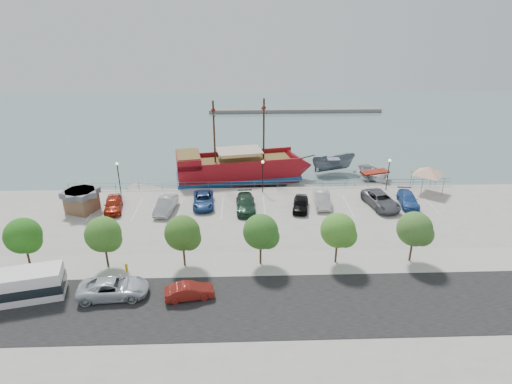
{
  "coord_description": "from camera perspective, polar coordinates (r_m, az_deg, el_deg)",
  "views": [
    {
      "loc": [
        -2.59,
        -43.61,
        22.1
      ],
      "look_at": [
        -1.0,
        2.0,
        2.0
      ],
      "focal_mm": 30.0,
      "sensor_mm": 36.0,
      "label": 1
    }
  ],
  "objects": [
    {
      "name": "speedboat",
      "position": [
        63.62,
        15.52,
        2.22
      ],
      "size": [
        6.18,
        7.43,
        1.33
      ],
      "primitive_type": "imported",
      "rotation": [
        0.0,
        0.0,
        0.28
      ],
      "color": "silver",
      "rests_on": "ground"
    },
    {
      "name": "seawall_railing",
      "position": [
        55.81,
        0.82,
        1.03
      ],
      "size": [
        50.0,
        0.06,
        1.0
      ],
      "color": "slate",
      "rests_on": "land_slab"
    },
    {
      "name": "street_sedan",
      "position": [
        36.15,
        -8.87,
        -12.95
      ],
      "size": [
        4.19,
        2.09,
        1.32
      ],
      "primitive_type": "imported",
      "rotation": [
        0.0,
        0.0,
        1.75
      ],
      "color": "maroon",
      "rests_on": "street"
    },
    {
      "name": "tree_c",
      "position": [
        38.8,
        -9.58,
        -5.58
      ],
      "size": [
        3.3,
        3.2,
        5.0
      ],
      "color": "#473321",
      "rests_on": "sidewalk"
    },
    {
      "name": "parked_car_b",
      "position": [
        50.52,
        -11.93,
        -1.7
      ],
      "size": [
        2.36,
        5.12,
        1.63
      ],
      "primitive_type": "imported",
      "rotation": [
        0.0,
        0.0,
        -0.13
      ],
      "color": "#A3A4A4",
      "rests_on": "land_slab"
    },
    {
      "name": "canopy_tent",
      "position": [
        58.02,
        22.12,
        3.1
      ],
      "size": [
        5.08,
        5.08,
        3.84
      ],
      "rotation": [
        0.0,
        0.0,
        0.11
      ],
      "color": "slate",
      "rests_on": "land_slab"
    },
    {
      "name": "shuttle_bus",
      "position": [
        40.22,
        -29.24,
        -10.96
      ],
      "size": [
        7.47,
        4.02,
        2.5
      ],
      "rotation": [
        0.0,
        0.0,
        0.23
      ],
      "color": "silver",
      "rests_on": "street"
    },
    {
      "name": "fire_hydrant",
      "position": [
        40.71,
        -16.89,
        -9.58
      ],
      "size": [
        0.27,
        0.27,
        0.77
      ],
      "rotation": [
        0.0,
        0.0,
        -0.28
      ],
      "color": "#EDA714",
      "rests_on": "sidewalk"
    },
    {
      "name": "sidewalk",
      "position": [
        40.3,
        2.04,
        -9.48
      ],
      "size": [
        100.0,
        4.0,
        0.05
      ],
      "primitive_type": "cube",
      "color": "#A39E8C",
      "rests_on": "land_slab"
    },
    {
      "name": "tree_b",
      "position": [
        40.35,
        -19.52,
        -5.51
      ],
      "size": [
        3.3,
        3.2,
        5.0
      ],
      "color": "#473321",
      "rests_on": "sidewalk"
    },
    {
      "name": "parked_car_d",
      "position": [
        49.81,
        -1.4,
        -1.58
      ],
      "size": [
        2.33,
        5.42,
        1.56
      ],
      "primitive_type": "imported",
      "rotation": [
        0.0,
        0.0,
        0.03
      ],
      "color": "#1D3B28",
      "rests_on": "land_slab"
    },
    {
      "name": "tree_a",
      "position": [
        43.0,
        -28.48,
        -5.3
      ],
      "size": [
        3.3,
        3.2,
        5.0
      ],
      "color": "#473321",
      "rests_on": "sidewalk"
    },
    {
      "name": "tree_e",
      "position": [
        39.42,
        11.11,
        -5.21
      ],
      "size": [
        3.3,
        3.2,
        5.0
      ],
      "color": "#473321",
      "rests_on": "sidewalk"
    },
    {
      "name": "pirate_ship",
      "position": [
        59.54,
        -1.07,
        3.08
      ],
      "size": [
        19.81,
        8.51,
        12.31
      ],
      "rotation": [
        0.0,
        0.0,
        0.18
      ],
      "color": "maroon",
      "rests_on": "ground"
    },
    {
      "name": "street",
      "position": [
        35.45,
        2.72,
        -14.81
      ],
      "size": [
        100.0,
        8.0,
        0.04
      ],
      "primitive_type": "cube",
      "color": "black",
      "rests_on": "land_slab"
    },
    {
      "name": "parked_car_h",
      "position": [
        54.2,
        19.61,
        -0.94
      ],
      "size": [
        2.58,
        5.08,
        1.41
      ],
      "primitive_type": "imported",
      "rotation": [
        0.0,
        0.0,
        -0.13
      ],
      "color": "#2D56A2",
      "rests_on": "land_slab"
    },
    {
      "name": "parked_car_g",
      "position": [
        52.7,
        16.3,
        -1.06
      ],
      "size": [
        3.85,
        6.34,
        1.64
      ],
      "primitive_type": "imported",
      "rotation": [
        0.0,
        0.0,
        0.2
      ],
      "color": "#58595F",
      "rests_on": "land_slab"
    },
    {
      "name": "far_shore",
      "position": [
        101.96,
        5.24,
        10.81
      ],
      "size": [
        40.0,
        3.0,
        0.8
      ],
      "primitive_type": "cube",
      "color": "gray",
      "rests_on": "ground"
    },
    {
      "name": "dock_east",
      "position": [
        60.65,
        16.57,
        0.56
      ],
      "size": [
        7.39,
        2.11,
        0.42
      ],
      "primitive_type": "cube",
      "rotation": [
        0.0,
        0.0,
        -0.0
      ],
      "color": "slate",
      "rests_on": "ground"
    },
    {
      "name": "shed",
      "position": [
        53.22,
        -22.25,
        -0.99
      ],
      "size": [
        4.13,
        4.13,
        2.64
      ],
      "rotation": [
        0.0,
        0.0,
        -0.36
      ],
      "color": "brown",
      "rests_on": "land_slab"
    },
    {
      "name": "parked_car_e",
      "position": [
        50.19,
        5.96,
        -1.55
      ],
      "size": [
        2.48,
        4.58,
        1.48
      ],
      "primitive_type": "imported",
      "rotation": [
        0.0,
        0.0,
        -0.17
      ],
      "color": "black",
      "rests_on": "land_slab"
    },
    {
      "name": "parked_car_f",
      "position": [
        51.62,
        8.78,
        -0.88
      ],
      "size": [
        1.96,
        5.01,
        1.62
      ],
      "primitive_type": "imported",
      "rotation": [
        0.0,
        0.0,
        -0.05
      ],
      "color": "silver",
      "rests_on": "land_slab"
    },
    {
      "name": "street_van",
      "position": [
        37.73,
        -18.48,
        -12.05
      ],
      "size": [
        5.84,
        2.99,
        1.58
      ],
      "primitive_type": "imported",
      "rotation": [
        0.0,
        0.0,
        1.64
      ],
      "color": "silver",
      "rests_on": "street"
    },
    {
      "name": "parked_car_c",
      "position": [
        51.25,
        -7.04,
        -1.07
      ],
      "size": [
        2.77,
        5.37,
        1.45
      ],
      "primitive_type": "imported",
      "rotation": [
        0.0,
        0.0,
        0.07
      ],
      "color": "navy",
      "rests_on": "land_slab"
    },
    {
      "name": "patrol_boat",
      "position": [
        64.41,
        10.25,
        3.58
      ],
      "size": [
        6.92,
        3.56,
        2.55
      ],
      "primitive_type": "imported",
      "rotation": [
        0.0,
        0.0,
        1.74
      ],
      "color": "slate",
      "rests_on": "ground"
    },
    {
      "name": "lamp_post_right",
      "position": [
        56.77,
        17.27,
        2.94
      ],
      "size": [
        0.36,
        0.36,
        4.28
      ],
      "color": "black",
      "rests_on": "land_slab"
    },
    {
      "name": "parked_car_a",
      "position": [
        52.4,
        -18.52,
        -1.53
      ],
      "size": [
        2.71,
        4.95,
        1.59
      ],
      "primitive_type": "imported",
      "rotation": [
        0.0,
        0.0,
        0.18
      ],
      "color": "#A12410",
      "rests_on": "land_slab"
    },
    {
      "name": "ground",
      "position": [
        49.41,
        1.24,
        -4.1
      ],
      "size": [
        160.0,
        160.0,
        0.0
      ],
      "primitive_type": "plane",
      "color": "slate"
    },
    {
      "name": "land_slab",
      "position": [
        32.14,
        3.44,
        -21.22
      ],
      "size": [
        100.0,
        58.0,
        1.2
      ],
      "primitive_type": "cube",
      "color": "gray",
      "rests_on": "ground"
    },
    {
      "name": "tree_f",
      "position": [
        41.54,
        20.59,
        -4.8
      ],
      "size": [
        3.3,
        3.2,
        5.0
      ],
      "color": "#473321",
      "rests_on": "sidewalk"
    },
    {
      "name": "lamp_post_left",
      "position": [
        55.81,
        -17.91,
        2.5
      ],
      "size": [
        0.36,
        0.36,
        4.28
      ],
      "color": "black",
      "rests_on": "land_slab"
    },
    {
      "name": "dock_west",
      "position": [
        58.81,
        -13.66,
        0.15
      ],
      "size": [
        7.29,
        4.81,
        0.41
      ],
      "primitive_type": "cube",
      "rotation": [
        0.0,
        0.0,
        -0.43
      ],
      "color": "gray",
      "rests_on": "ground"
    },
    {
      "name": "dock_mid",
      "position": [
        58.29,
        7.24,
        0.42
      ],
      "size": [
        6.68,
        3.71,
        0.37
      ],
      "primitive_type": "cube",
      "rotation": [
        0.0,
        0.0,
        -0.31
      ],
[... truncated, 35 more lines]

